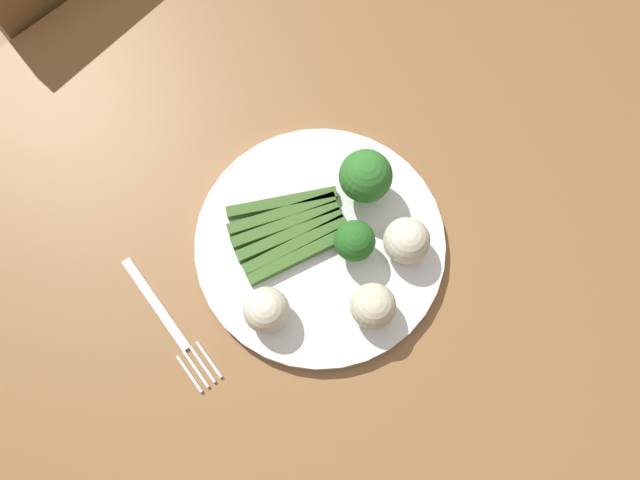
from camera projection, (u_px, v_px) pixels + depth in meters
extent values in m
cube|color=#B7A88E|center=(356.00, 341.00, 1.38)|extent=(6.00, 6.00, 0.02)
cube|color=olive|center=(393.00, 250.00, 0.68)|extent=(1.38, 1.01, 0.04)
cube|color=olive|center=(98.00, 3.00, 1.09)|extent=(0.43, 0.43, 0.02)
cylinder|color=olive|center=(25.00, 80.00, 1.31)|extent=(0.04, 0.04, 0.45)
cylinder|color=olive|center=(247.00, 71.00, 1.32)|extent=(0.04, 0.04, 0.45)
cylinder|color=olive|center=(131.00, 178.00, 1.24)|extent=(0.04, 0.04, 0.45)
cylinder|color=white|center=(320.00, 243.00, 0.65)|extent=(0.27, 0.27, 0.01)
cube|color=#3D6626|center=(282.00, 203.00, 0.65)|extent=(0.11, 0.07, 0.01)
cube|color=#3D6626|center=(282.00, 214.00, 0.65)|extent=(0.11, 0.06, 0.01)
cube|color=#3D6626|center=(285.00, 225.00, 0.64)|extent=(0.12, 0.06, 0.01)
cube|color=#3D6626|center=(290.00, 235.00, 0.64)|extent=(0.12, 0.05, 0.01)
cube|color=#3D6626|center=(296.00, 245.00, 0.64)|extent=(0.12, 0.04, 0.01)
cube|color=#3D6626|center=(301.00, 256.00, 0.63)|extent=(0.12, 0.04, 0.01)
cylinder|color=#609E3D|center=(364.00, 187.00, 0.65)|extent=(0.02, 0.02, 0.02)
sphere|color=#337A2D|center=(366.00, 176.00, 0.62)|extent=(0.06, 0.06, 0.06)
cylinder|color=#568E33|center=(353.00, 247.00, 0.64)|extent=(0.01, 0.01, 0.01)
sphere|color=#286B23|center=(355.00, 241.00, 0.61)|extent=(0.04, 0.04, 0.04)
sphere|color=beige|center=(373.00, 306.00, 0.60)|extent=(0.05, 0.05, 0.05)
sphere|color=silver|center=(406.00, 242.00, 0.62)|extent=(0.05, 0.05, 0.05)
sphere|color=silver|center=(266.00, 310.00, 0.60)|extent=(0.05, 0.05, 0.05)
cube|color=silver|center=(156.00, 304.00, 0.64)|extent=(0.02, 0.12, 0.00)
cube|color=silver|center=(190.00, 374.00, 0.62)|extent=(0.01, 0.05, 0.00)
cube|color=silver|center=(196.00, 369.00, 0.62)|extent=(0.01, 0.05, 0.00)
cube|color=silver|center=(203.00, 364.00, 0.62)|extent=(0.01, 0.05, 0.00)
cube|color=silver|center=(209.00, 360.00, 0.62)|extent=(0.01, 0.05, 0.00)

